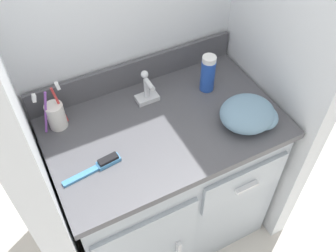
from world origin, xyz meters
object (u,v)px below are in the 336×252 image
(hand_towel, at_px, (250,114))
(toothbrush_cup, at_px, (56,115))
(shaving_cream_can, at_px, (208,73))
(hairbrush, at_px, (100,165))

(hand_towel, bearing_deg, toothbrush_cup, 153.98)
(shaving_cream_can, bearing_deg, hand_towel, -79.71)
(toothbrush_cup, xyz_separation_m, hairbrush, (0.07, -0.25, -0.05))
(toothbrush_cup, height_order, hairbrush, toothbrush_cup)
(toothbrush_cup, distance_m, shaving_cream_can, 0.61)
(toothbrush_cup, height_order, shaving_cream_can, toothbrush_cup)
(shaving_cream_can, xyz_separation_m, hand_towel, (0.04, -0.24, -0.04))
(shaving_cream_can, relative_size, hand_towel, 0.75)
(toothbrush_cup, distance_m, hairbrush, 0.27)
(toothbrush_cup, relative_size, hand_towel, 0.91)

